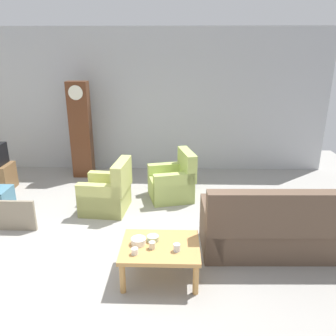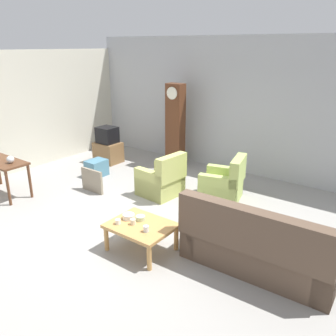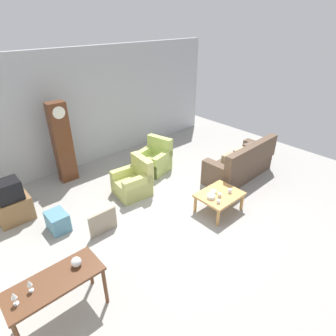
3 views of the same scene
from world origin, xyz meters
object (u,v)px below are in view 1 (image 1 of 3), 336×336
bowl_white_stacked (139,241)px  bowl_shallow_green (153,238)px  armchair_olive_far (173,183)px  coffee_table_wood (160,250)px  framed_picture_leaning (16,216)px  cup_blue_rimmed (177,248)px  cup_white_porcelain (135,251)px  armchair_olive_near (108,194)px  couch_floral (279,229)px  grandfather_clock (81,130)px  cup_cream_tall (152,245)px

bowl_white_stacked → bowl_shallow_green: size_ratio=1.22×
armchair_olive_far → coffee_table_wood: size_ratio=0.99×
framed_picture_leaning → cup_blue_rimmed: size_ratio=6.53×
coffee_table_wood → cup_white_porcelain: size_ratio=11.77×
armchair_olive_near → coffee_table_wood: 2.10m
couch_floral → armchair_olive_far: 2.35m
couch_floral → framed_picture_leaning: 3.96m
armchair_olive_near → armchair_olive_far: size_ratio=0.97×
grandfather_clock → bowl_white_stacked: bearing=-65.1°
grandfather_clock → armchair_olive_near: bearing=-62.7°
couch_floral → bowl_shallow_green: (-1.71, -0.48, 0.12)m
framed_picture_leaning → cup_blue_rimmed: cup_blue_rimmed is taller
armchair_olive_near → framed_picture_leaning: bearing=-149.8°
armchair_olive_far → framed_picture_leaning: armchair_olive_far is taller
coffee_table_wood → cup_cream_tall: bearing=-143.4°
armchair_olive_far → grandfather_clock: (-2.03, 1.17, 0.75)m
cup_white_porcelain → cup_cream_tall: bearing=32.8°
cup_white_porcelain → bowl_white_stacked: 0.22m
cup_blue_rimmed → bowl_white_stacked: size_ratio=0.50×
armchair_olive_far → bowl_shallow_green: armchair_olive_far is taller
couch_floral → armchair_olive_near: couch_floral is taller
cup_cream_tall → bowl_white_stacked: cup_cream_tall is taller
coffee_table_wood → bowl_shallow_green: bowl_shallow_green is taller
couch_floral → grandfather_clock: size_ratio=1.01×
grandfather_clock → cup_white_porcelain: (1.62, -3.76, -0.58)m
armchair_olive_far → framed_picture_leaning: size_ratio=1.58×
bowl_shallow_green → armchair_olive_far: bearing=84.5°
couch_floral → bowl_white_stacked: bearing=-163.4°
armchair_olive_near → grandfather_clock: (-0.89, 1.73, 0.75)m
armchair_olive_near → armchair_olive_far: 1.27m
couch_floral → bowl_shallow_green: size_ratio=14.10×
bowl_shallow_green → coffee_table_wood: bearing=-46.6°
grandfather_clock → cup_cream_tall: bearing=-63.5°
cup_white_porcelain → armchair_olive_near: bearing=109.8°
coffee_table_wood → bowl_white_stacked: bowl_white_stacked is taller
grandfather_clock → framed_picture_leaning: (-0.40, -2.49, -0.80)m
grandfather_clock → cup_blue_rimmed: (2.11, -3.69, -0.57)m
cup_white_porcelain → cup_blue_rimmed: cup_blue_rimmed is taller
cup_white_porcelain → bowl_white_stacked: size_ratio=0.45×
couch_floral → cup_blue_rimmed: size_ratio=23.08×
cup_cream_tall → grandfather_clock: bearing=116.5°
couch_floral → coffee_table_wood: bearing=-160.1°
couch_floral → armchair_olive_far: couch_floral is taller
cup_cream_tall → bowl_white_stacked: 0.20m
coffee_table_wood → bowl_white_stacked: size_ratio=5.25×
coffee_table_wood → framed_picture_leaning: framed_picture_leaning is taller
grandfather_clock → framed_picture_leaning: bearing=-99.2°
armchair_olive_far → cup_cream_tall: size_ratio=11.11×
armchair_olive_far → grandfather_clock: size_ratio=0.45×
framed_picture_leaning → cup_cream_tall: cup_cream_tall is taller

